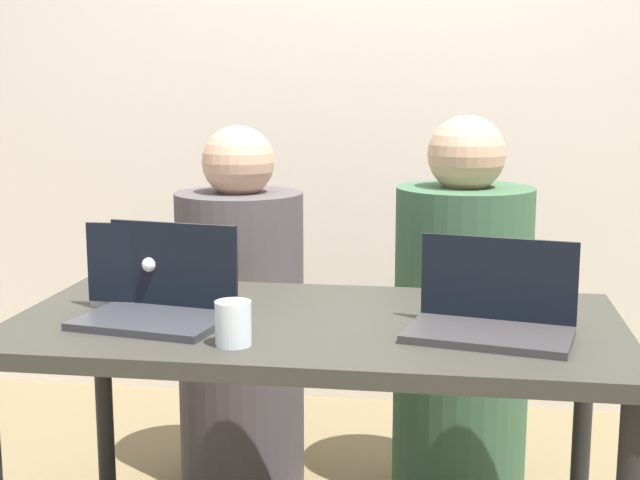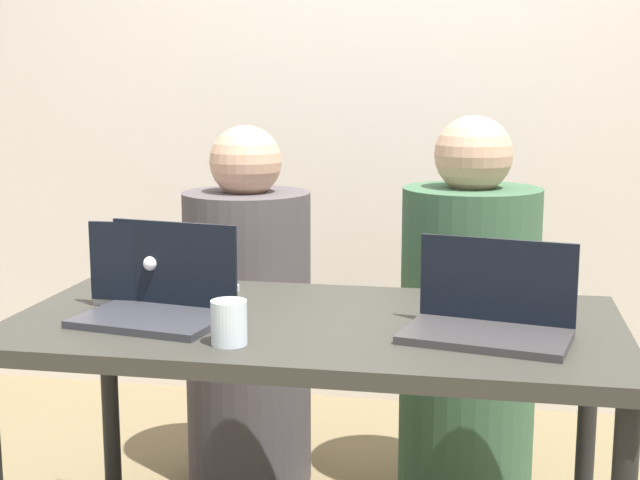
{
  "view_description": "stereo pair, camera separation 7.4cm",
  "coord_description": "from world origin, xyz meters",
  "px_view_note": "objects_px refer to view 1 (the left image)",
  "views": [
    {
      "loc": [
        0.33,
        -2.04,
        1.31
      ],
      "look_at": [
        0.0,
        0.07,
        0.93
      ],
      "focal_mm": 50.0,
      "sensor_mm": 36.0,
      "label": 1
    },
    {
      "loc": [
        0.4,
        -2.03,
        1.31
      ],
      "look_at": [
        0.0,
        0.07,
        0.93
      ],
      "focal_mm": 50.0,
      "sensor_mm": 36.0,
      "label": 2
    }
  ],
  "objects_px": {
    "person_on_left": "(241,327)",
    "laptop_back_left": "(161,285)",
    "person_on_right": "(461,332)",
    "laptop_front_left": "(159,300)",
    "water_glass_left": "(233,326)",
    "laptop_front_right": "(492,315)"
  },
  "relations": [
    {
      "from": "person_on_left",
      "to": "laptop_back_left",
      "type": "height_order",
      "value": "person_on_left"
    },
    {
      "from": "person_on_left",
      "to": "person_on_right",
      "type": "height_order",
      "value": "person_on_right"
    },
    {
      "from": "laptop_back_left",
      "to": "laptop_front_left",
      "type": "xyz_separation_m",
      "value": [
        0.05,
        -0.17,
        0.0
      ]
    },
    {
      "from": "laptop_front_left",
      "to": "water_glass_left",
      "type": "relative_size",
      "value": 3.83
    },
    {
      "from": "person_on_right",
      "to": "water_glass_left",
      "type": "distance_m",
      "value": 1.07
    },
    {
      "from": "laptop_back_left",
      "to": "person_on_left",
      "type": "bearing_deg",
      "value": -97.27
    },
    {
      "from": "person_on_right",
      "to": "laptop_front_right",
      "type": "relative_size",
      "value": 3.06
    },
    {
      "from": "person_on_right",
      "to": "laptop_back_left",
      "type": "distance_m",
      "value": 1.0
    },
    {
      "from": "person_on_right",
      "to": "laptop_front_left",
      "type": "relative_size",
      "value": 3.25
    },
    {
      "from": "person_on_right",
      "to": "laptop_back_left",
      "type": "relative_size",
      "value": 3.67
    },
    {
      "from": "person_on_left",
      "to": "person_on_right",
      "type": "relative_size",
      "value": 0.97
    },
    {
      "from": "person_on_right",
      "to": "laptop_back_left",
      "type": "bearing_deg",
      "value": 39.39
    },
    {
      "from": "person_on_right",
      "to": "person_on_left",
      "type": "bearing_deg",
      "value": 2.57
    },
    {
      "from": "person_on_right",
      "to": "laptop_back_left",
      "type": "height_order",
      "value": "person_on_right"
    },
    {
      "from": "water_glass_left",
      "to": "laptop_front_right",
      "type": "bearing_deg",
      "value": 16.79
    },
    {
      "from": "person_on_right",
      "to": "laptop_front_right",
      "type": "bearing_deg",
      "value": 97.08
    },
    {
      "from": "person_on_right",
      "to": "water_glass_left",
      "type": "bearing_deg",
      "value": 64.16
    },
    {
      "from": "person_on_right",
      "to": "water_glass_left",
      "type": "height_order",
      "value": "person_on_right"
    },
    {
      "from": "laptop_front_right",
      "to": "person_on_left",
      "type": "bearing_deg",
      "value": 147.37
    },
    {
      "from": "person_on_right",
      "to": "laptop_front_right",
      "type": "height_order",
      "value": "person_on_right"
    },
    {
      "from": "person_on_right",
      "to": "laptop_front_left",
      "type": "bearing_deg",
      "value": 48.62
    },
    {
      "from": "person_on_left",
      "to": "laptop_front_left",
      "type": "xyz_separation_m",
      "value": [
        -0.01,
        -0.74,
        0.27
      ]
    }
  ]
}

